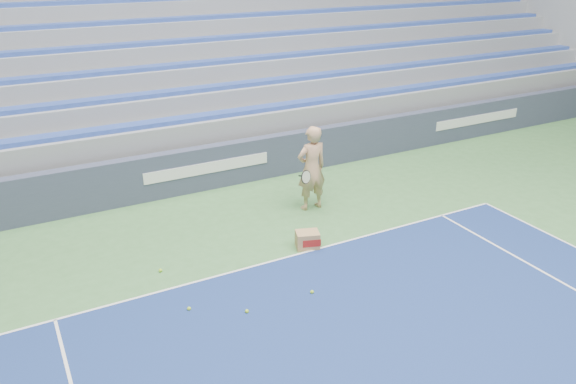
# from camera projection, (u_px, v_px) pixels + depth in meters

# --- Properties ---
(sponsor_barrier) EXTENTS (30.00, 0.32, 1.10)m
(sponsor_barrier) POSITION_uv_depth(u_px,v_px,m) (206.00, 168.00, 13.90)
(sponsor_barrier) COLOR #383E55
(sponsor_barrier) RESTS_ON ground
(bleachers) EXTENTS (31.00, 9.15, 7.30)m
(bleachers) POSITION_uv_depth(u_px,v_px,m) (139.00, 57.00, 17.80)
(bleachers) COLOR gray
(bleachers) RESTS_ON ground
(tennis_player) EXTENTS (0.97, 0.86, 1.98)m
(tennis_player) POSITION_uv_depth(u_px,v_px,m) (312.00, 168.00, 12.65)
(tennis_player) COLOR tan
(tennis_player) RESTS_ON ground
(ball_box) EXTENTS (0.54, 0.48, 0.34)m
(ball_box) POSITION_uv_depth(u_px,v_px,m) (307.00, 240.00, 11.26)
(ball_box) COLOR #AA8352
(ball_box) RESTS_ON ground
(tennis_ball_0) EXTENTS (0.07, 0.07, 0.07)m
(tennis_ball_0) POSITION_uv_depth(u_px,v_px,m) (247.00, 311.00, 9.28)
(tennis_ball_0) COLOR #A9DD2D
(tennis_ball_0) RESTS_ON ground
(tennis_ball_1) EXTENTS (0.07, 0.07, 0.07)m
(tennis_ball_1) POSITION_uv_depth(u_px,v_px,m) (160.00, 270.00, 10.45)
(tennis_ball_1) COLOR #A9DD2D
(tennis_ball_1) RESTS_ON ground
(tennis_ball_2) EXTENTS (0.07, 0.07, 0.07)m
(tennis_ball_2) POSITION_uv_depth(u_px,v_px,m) (312.00, 292.00, 9.80)
(tennis_ball_2) COLOR #A9DD2D
(tennis_ball_2) RESTS_ON ground
(tennis_ball_3) EXTENTS (0.07, 0.07, 0.07)m
(tennis_ball_3) POSITION_uv_depth(u_px,v_px,m) (298.00, 243.00, 11.42)
(tennis_ball_3) COLOR #A9DD2D
(tennis_ball_3) RESTS_ON ground
(tennis_ball_4) EXTENTS (0.07, 0.07, 0.07)m
(tennis_ball_4) POSITION_uv_depth(u_px,v_px,m) (189.00, 309.00, 9.35)
(tennis_ball_4) COLOR #A9DD2D
(tennis_ball_4) RESTS_ON ground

